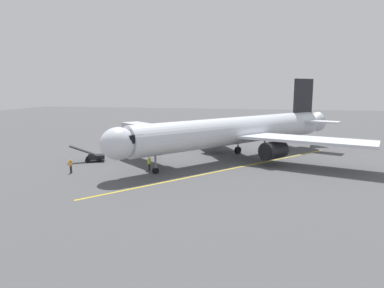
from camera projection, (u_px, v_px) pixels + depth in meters
name	position (u px, v px, depth m)	size (l,w,h in m)	color
ground_plane	(248.00, 157.00, 50.69)	(220.00, 220.00, 0.00)	#4C4C4F
apron_lead_in_line	(232.00, 169.00, 43.38)	(0.24, 40.00, 0.01)	yellow
airplane	(238.00, 131.00, 48.68)	(32.18, 33.72, 11.50)	silver
jet_bridge	(150.00, 135.00, 46.04)	(10.00, 8.90, 5.40)	#B7B7BC
ground_crew_marshaller	(71.00, 166.00, 41.08)	(0.31, 0.44, 1.71)	#23232D
ground_crew_wing_walker	(149.00, 164.00, 42.15)	(0.34, 0.45, 1.71)	#23232D
belt_loader_near_nose	(94.00, 156.00, 47.50)	(4.66, 3.01, 2.32)	black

